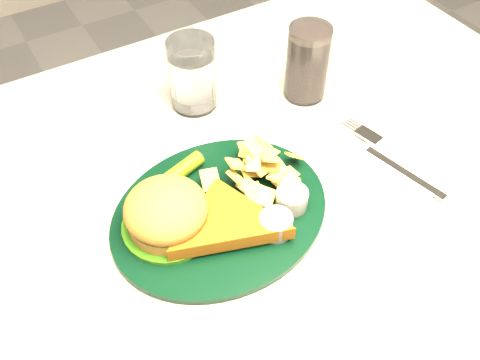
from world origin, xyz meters
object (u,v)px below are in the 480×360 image
(cola_glass, at_px, (307,63))
(fork_napkin, at_px, (400,168))
(table, at_px, (227,328))
(water_glass, at_px, (192,74))
(dinner_plate, at_px, (220,198))

(cola_glass, xyz_separation_m, fork_napkin, (0.02, -0.21, -0.05))
(table, xyz_separation_m, fork_napkin, (0.24, -0.08, 0.38))
(water_glass, bearing_deg, fork_napkin, -57.14)
(dinner_plate, bearing_deg, fork_napkin, -20.20)
(table, distance_m, cola_glass, 0.51)
(fork_napkin, bearing_deg, dinner_plate, 153.88)
(fork_napkin, bearing_deg, water_glass, 110.04)
(water_glass, height_order, cola_glass, cola_glass)
(dinner_plate, bearing_deg, table, 48.43)
(dinner_plate, distance_m, fork_napkin, 0.26)
(cola_glass, distance_m, fork_napkin, 0.22)
(table, distance_m, dinner_plate, 0.41)
(dinner_plate, xyz_separation_m, cola_glass, (0.24, 0.15, 0.03))
(water_glass, relative_size, cola_glass, 0.94)
(dinner_plate, relative_size, water_glass, 2.59)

